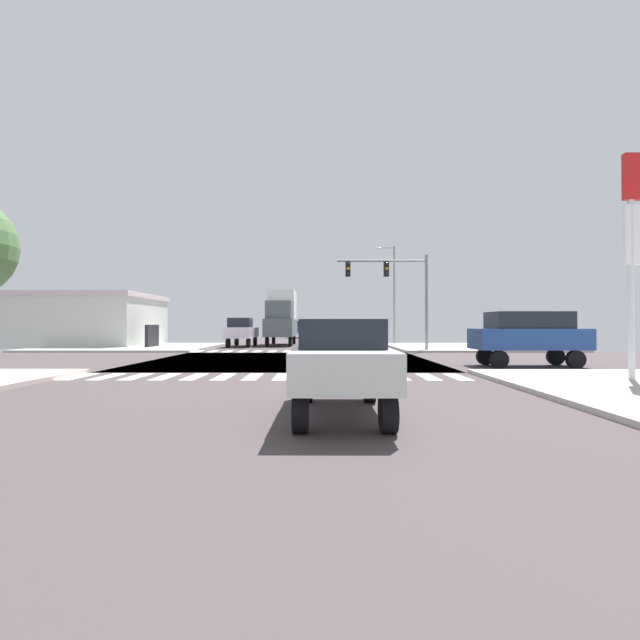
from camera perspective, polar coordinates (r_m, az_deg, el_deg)
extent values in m
cube|color=#463C3D|center=(22.61, -3.84, -5.22)|extent=(14.00, 90.00, 0.05)
cube|color=#463C3D|center=(22.61, -3.84, -5.22)|extent=(90.00, 12.00, 0.05)
cube|color=#B2ADA3|center=(36.34, 18.59, -3.31)|extent=(12.00, 12.00, 0.14)
cube|color=#ABB2A8|center=(37.50, -22.68, -3.21)|extent=(12.00, 12.00, 0.14)
cube|color=white|center=(17.43, -28.63, -6.40)|extent=(0.50, 2.00, 0.01)
cube|color=white|center=(16.97, -25.66, -6.57)|extent=(0.50, 2.00, 0.01)
cube|color=white|center=(16.56, -22.53, -6.74)|extent=(0.50, 2.00, 0.01)
cube|color=white|center=(16.20, -19.24, -6.89)|extent=(0.50, 2.00, 0.01)
cube|color=white|center=(15.90, -15.82, -7.02)|extent=(0.50, 2.00, 0.01)
cube|color=white|center=(15.65, -12.28, -7.13)|extent=(0.50, 2.00, 0.01)
cube|color=white|center=(15.47, -8.63, -7.22)|extent=(0.50, 2.00, 0.01)
cube|color=white|center=(15.34, -4.91, -7.28)|extent=(0.50, 2.00, 0.01)
cube|color=white|center=(15.28, -1.14, -7.30)|extent=(0.50, 2.00, 0.01)
cube|color=white|center=(15.29, 2.64, -7.30)|extent=(0.50, 2.00, 0.01)
cube|color=white|center=(15.36, 6.40, -7.26)|extent=(0.50, 2.00, 0.01)
cube|color=white|center=(15.50, 10.10, -7.20)|extent=(0.50, 2.00, 0.01)
cube|color=white|center=(15.70, 13.73, -7.11)|extent=(0.50, 2.00, 0.01)
cube|color=white|center=(15.96, 17.25, -6.99)|extent=(0.50, 2.00, 0.01)
cube|color=white|center=(30.99, -15.41, -3.90)|extent=(0.50, 2.00, 0.01)
cube|color=white|center=(30.73, -13.61, -3.94)|extent=(0.50, 2.00, 0.01)
cube|color=white|center=(30.51, -11.78, -3.97)|extent=(0.50, 2.00, 0.01)
cube|color=white|center=(30.31, -9.93, -3.99)|extent=(0.50, 2.00, 0.01)
cube|color=white|center=(30.15, -8.05, -4.01)|extent=(0.50, 2.00, 0.01)
cube|color=white|center=(30.02, -6.16, -4.03)|extent=(0.50, 2.00, 0.01)
cube|color=white|center=(29.93, -4.25, -4.04)|extent=(0.50, 2.00, 0.01)
cube|color=white|center=(29.86, -2.34, -4.05)|extent=(0.50, 2.00, 0.01)
cube|color=white|center=(29.83, -0.41, -4.05)|extent=(0.50, 2.00, 0.01)
cube|color=white|center=(29.84, 1.51, -4.05)|extent=(0.50, 2.00, 0.01)
cube|color=white|center=(29.87, 3.44, -4.05)|extent=(0.50, 2.00, 0.01)
cube|color=white|center=(29.94, 5.35, -4.04)|extent=(0.50, 2.00, 0.01)
cube|color=white|center=(30.05, 7.26, -4.02)|extent=(0.50, 2.00, 0.01)
cube|color=white|center=(30.18, 9.15, -4.01)|extent=(0.50, 2.00, 0.01)
cylinder|color=gray|center=(30.54, 13.53, 2.11)|extent=(0.20, 0.20, 6.48)
cylinder|color=gray|center=(30.28, 7.94, 7.53)|extent=(5.98, 0.14, 0.14)
cube|color=black|center=(30.24, 8.51, 6.48)|extent=(0.32, 0.40, 1.00)
sphere|color=black|center=(30.04, 8.58, 7.13)|extent=(0.22, 0.22, 0.22)
sphere|color=orange|center=(30.00, 8.58, 6.54)|extent=(0.22, 0.22, 0.22)
sphere|color=black|center=(29.97, 8.58, 5.95)|extent=(0.22, 0.22, 0.22)
cube|color=black|center=(29.99, 3.61, 6.54)|extent=(0.32, 0.40, 1.00)
sphere|color=black|center=(29.79, 3.63, 7.19)|extent=(0.22, 0.22, 0.22)
sphere|color=orange|center=(29.75, 3.63, 6.60)|extent=(0.22, 0.22, 0.22)
sphere|color=black|center=(29.71, 3.63, 6.01)|extent=(0.22, 0.22, 0.22)
cylinder|color=silver|center=(16.30, 35.08, 5.42)|extent=(0.18, 0.18, 6.93)
cylinder|color=gray|center=(40.48, 9.52, 3.11)|extent=(0.16, 0.16, 8.85)
cylinder|color=gray|center=(40.89, 8.53, 9.18)|extent=(1.40, 0.10, 0.10)
ellipsoid|color=silver|center=(40.78, 7.55, 9.14)|extent=(0.60, 0.32, 0.20)
cube|color=beige|center=(41.83, -27.52, -0.30)|extent=(10.12, 8.64, 3.96)
cube|color=beige|center=(41.89, -27.51, 2.68)|extent=(10.42, 8.94, 0.40)
cube|color=black|center=(36.09, -20.77, -2.00)|extent=(0.24, 2.20, 1.80)
cylinder|color=black|center=(19.62, 22.01, -4.71)|extent=(0.74, 0.26, 0.74)
cylinder|color=black|center=(21.08, 20.43, -4.43)|extent=(0.74, 0.26, 0.74)
cylinder|color=black|center=(20.98, 30.00, -4.40)|extent=(0.74, 0.26, 0.74)
cylinder|color=black|center=(22.35, 28.00, -4.18)|extent=(0.74, 0.26, 0.74)
cube|color=navy|center=(20.92, 25.19, -2.22)|extent=(4.60, 1.96, 0.88)
cube|color=black|center=(20.91, 25.18, -0.03)|extent=(3.22, 1.69, 0.72)
cylinder|color=black|center=(10.34, -1.69, -8.63)|extent=(0.26, 0.68, 0.68)
cylinder|color=black|center=(10.39, 6.36, -8.59)|extent=(0.26, 0.68, 0.68)
cylinder|color=black|center=(7.45, -2.51, -11.75)|extent=(0.26, 0.68, 0.68)
cylinder|color=black|center=(7.52, 8.74, -11.64)|extent=(0.26, 0.68, 0.68)
cube|color=silver|center=(8.81, 2.67, -5.63)|extent=(1.80, 4.30, 0.66)
cube|color=black|center=(8.78, 2.67, -1.72)|extent=(1.55, 2.24, 0.54)
cylinder|color=black|center=(35.33, -9.19, -2.92)|extent=(0.26, 0.74, 0.74)
cylinder|color=black|center=(35.63, -11.73, -2.90)|extent=(0.26, 0.74, 0.74)
cylinder|color=black|center=(38.75, -8.34, -2.72)|extent=(0.26, 0.74, 0.74)
cylinder|color=black|center=(39.02, -10.66, -2.70)|extent=(0.26, 0.74, 0.74)
cube|color=silver|center=(37.15, -9.96, -1.58)|extent=(2.00, 5.10, 0.86)
cube|color=black|center=(36.27, -10.21, -0.33)|extent=(1.76, 1.79, 0.75)
cylinder|color=black|center=(36.78, -3.84, -2.79)|extent=(0.26, 0.80, 0.80)
cylinder|color=black|center=(36.97, -6.82, -2.78)|extent=(0.26, 0.80, 0.80)
cylinder|color=black|center=(41.66, -3.35, -2.54)|extent=(0.26, 0.80, 0.80)
cylinder|color=black|center=(41.82, -5.98, -2.53)|extent=(0.26, 0.80, 0.80)
cube|color=#525C62|center=(39.27, -4.98, -0.99)|extent=(2.40, 7.20, 1.49)
cube|color=white|center=(40.38, -4.83, 1.90)|extent=(2.30, 4.18, 2.56)
cube|color=#525C62|center=(37.14, -5.29, 1.28)|extent=(2.11, 2.02, 1.49)
cylinder|color=black|center=(60.04, -2.39, -1.99)|extent=(0.26, 0.74, 0.74)
cylinder|color=black|center=(60.14, -3.88, -1.99)|extent=(0.26, 0.74, 0.74)
cylinder|color=black|center=(63.16, -2.25, -1.93)|extent=(0.26, 0.74, 0.74)
cylinder|color=black|center=(63.26, -3.67, -1.92)|extent=(0.26, 0.74, 0.74)
cube|color=navy|center=(61.63, -3.04, -1.20)|extent=(1.96, 4.60, 0.88)
cube|color=black|center=(61.63, -3.04, -0.46)|extent=(1.69, 3.22, 0.72)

